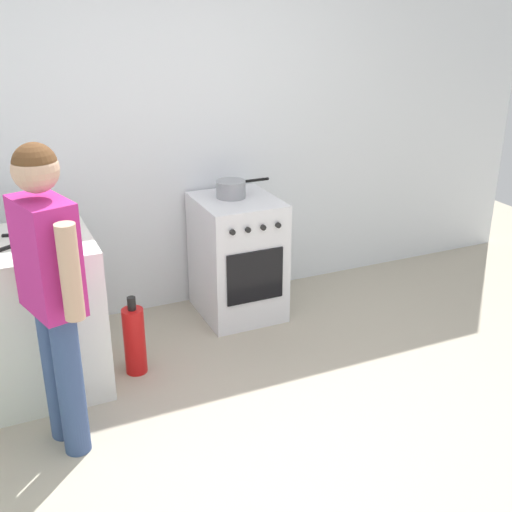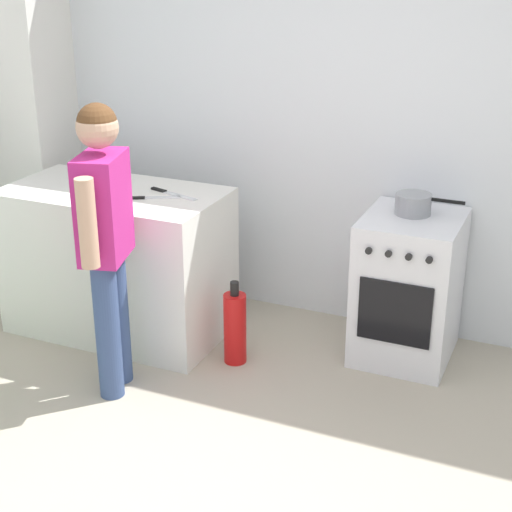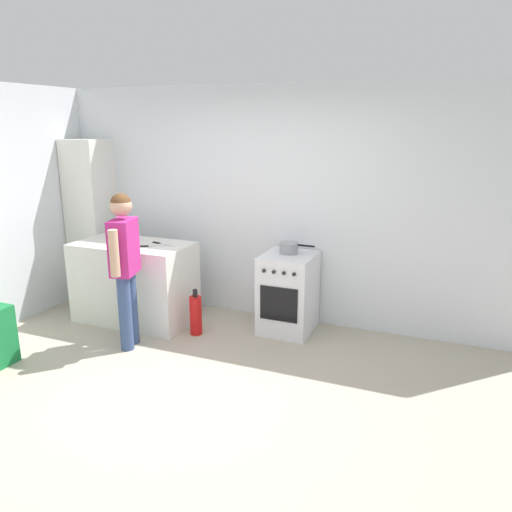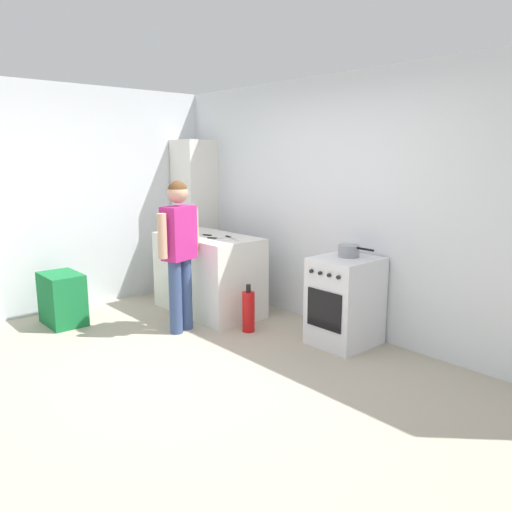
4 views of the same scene
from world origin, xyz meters
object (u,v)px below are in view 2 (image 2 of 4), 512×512
(oven_left, at_px, (408,287))
(larder_cabinet, at_px, (32,140))
(knife_chef, at_px, (150,198))
(knife_utility, at_px, (102,190))
(pot, at_px, (414,204))
(knife_bread, at_px, (172,194))
(person, at_px, (105,229))
(fire_extinguisher, at_px, (235,327))

(oven_left, distance_m, larder_cabinet, 2.71)
(knife_chef, distance_m, knife_utility, 0.34)
(pot, distance_m, knife_bread, 1.38)
(oven_left, relative_size, knife_chef, 2.99)
(oven_left, height_order, knife_utility, knife_utility)
(knife_utility, bearing_deg, knife_chef, -2.69)
(knife_chef, height_order, larder_cabinet, larder_cabinet)
(knife_utility, relative_size, person, 0.16)
(larder_cabinet, bearing_deg, knife_bread, -17.30)
(pot, relative_size, larder_cabinet, 0.19)
(knife_bread, xyz_separation_m, knife_utility, (-0.41, -0.10, 0.00))
(knife_chef, height_order, knife_bread, same)
(knife_bread, height_order, knife_utility, same)
(knife_utility, height_order, larder_cabinet, larder_cabinet)
(knife_chef, xyz_separation_m, knife_bread, (0.07, 0.12, -0.00))
(person, relative_size, fire_extinguisher, 3.11)
(oven_left, bearing_deg, knife_bread, -167.32)
(oven_left, xyz_separation_m, person, (-1.35, -0.99, 0.49))
(knife_bread, relative_size, larder_cabinet, 0.17)
(person, distance_m, larder_cabinet, 1.70)
(larder_cabinet, bearing_deg, knife_utility, -29.59)
(knife_utility, bearing_deg, person, -54.83)
(person, bearing_deg, knife_bread, 90.24)
(pot, height_order, fire_extinguisher, pot)
(knife_utility, bearing_deg, larder_cabinet, 150.41)
(pot, height_order, knife_chef, pot)
(pot, height_order, knife_bread, pot)
(person, bearing_deg, knife_utility, 125.17)
(oven_left, relative_size, fire_extinguisher, 1.70)
(oven_left, height_order, pot, pot)
(fire_extinguisher, relative_size, larder_cabinet, 0.25)
(oven_left, bearing_deg, fire_extinguisher, -151.22)
(oven_left, distance_m, knife_bread, 1.46)
(knife_utility, distance_m, fire_extinguisher, 1.12)
(knife_bread, relative_size, person, 0.22)
(larder_cabinet, bearing_deg, oven_left, -2.21)
(oven_left, height_order, knife_chef, knife_chef)
(knife_utility, relative_size, fire_extinguisher, 0.49)
(knife_chef, bearing_deg, knife_bread, 58.56)
(knife_utility, bearing_deg, pot, 14.72)
(oven_left, relative_size, knife_utility, 3.46)
(knife_chef, xyz_separation_m, larder_cabinet, (-1.23, 0.52, 0.10))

